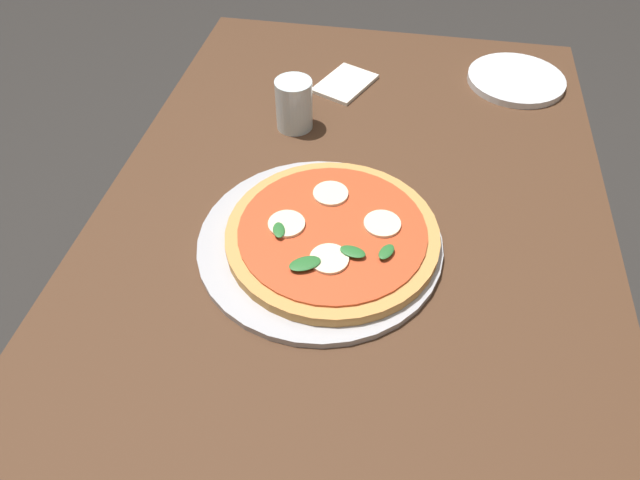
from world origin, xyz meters
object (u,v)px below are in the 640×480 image
Objects in this scene: dining_table at (336,321)px; plate_white at (516,80)px; napkin at (345,84)px; glass_cup at (294,104)px; pizza at (332,234)px; serving_tray at (320,242)px.

dining_table is 7.80× the size of plate_white.
plate_white is at bearing -78.05° from napkin.
napkin is at bearing 7.35° from dining_table.
glass_cup is at bearing 20.93° from dining_table.
pizza is 3.37× the size of glass_cup.
serving_tray is at bearing -160.82° from glass_cup.
serving_tray is 0.32m from glass_cup.
pizza reaches higher than plate_white.
dining_table is 0.68m from plate_white.
napkin is (-0.08, 0.35, -0.00)m from plate_white.
napkin is 0.18m from glass_cup.
serving_tray is 0.03m from pizza.
dining_table is at bearing 154.92° from plate_white.
glass_cup is at bearing 118.82° from plate_white.
glass_cup is (0.29, 0.12, 0.03)m from pizza.
glass_cup is (0.30, 0.10, 0.04)m from serving_tray.
glass_cup reaches higher than napkin.
pizza is at bearing -157.46° from glass_cup.
pizza is 0.61m from plate_white.
napkin is at bearing 6.00° from pizza.
dining_table is at bearing -172.65° from napkin.
plate_white is (0.53, -0.33, 0.00)m from serving_tray.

